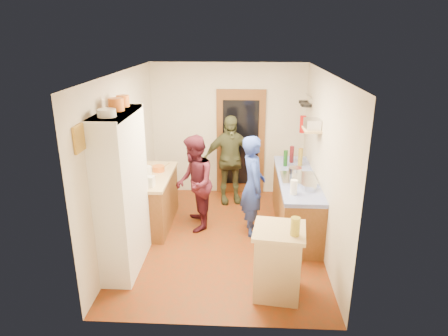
# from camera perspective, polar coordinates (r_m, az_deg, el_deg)

# --- Properties ---
(floor) EXTENTS (3.00, 4.00, 0.02)m
(floor) POSITION_cam_1_polar(r_m,az_deg,el_deg) (6.51, -0.21, -10.10)
(floor) COLOR maroon
(floor) RESTS_ON ground
(ceiling) EXTENTS (3.00, 4.00, 0.02)m
(ceiling) POSITION_cam_1_polar(r_m,az_deg,el_deg) (5.71, -0.24, 13.52)
(ceiling) COLOR silver
(ceiling) RESTS_ON ground
(wall_back) EXTENTS (3.00, 0.02, 2.60)m
(wall_back) POSITION_cam_1_polar(r_m,az_deg,el_deg) (7.91, 0.59, 5.48)
(wall_back) COLOR beige
(wall_back) RESTS_ON ground
(wall_front) EXTENTS (3.00, 0.02, 2.60)m
(wall_front) POSITION_cam_1_polar(r_m,az_deg,el_deg) (4.12, -1.80, -7.84)
(wall_front) COLOR beige
(wall_front) RESTS_ON ground
(wall_left) EXTENTS (0.02, 4.00, 2.60)m
(wall_left) POSITION_cam_1_polar(r_m,az_deg,el_deg) (6.24, -14.20, 1.12)
(wall_left) COLOR beige
(wall_left) RESTS_ON ground
(wall_right) EXTENTS (0.02, 4.00, 2.60)m
(wall_right) POSITION_cam_1_polar(r_m,az_deg,el_deg) (6.09, 14.11, 0.66)
(wall_right) COLOR beige
(wall_right) RESTS_ON ground
(door_frame) EXTENTS (0.95, 0.06, 2.10)m
(door_frame) POSITION_cam_1_polar(r_m,az_deg,el_deg) (7.93, 2.38, 3.63)
(door_frame) COLOR brown
(door_frame) RESTS_ON ground
(door_glass) EXTENTS (0.70, 0.02, 1.70)m
(door_glass) POSITION_cam_1_polar(r_m,az_deg,el_deg) (7.90, 2.38, 3.56)
(door_glass) COLOR black
(door_glass) RESTS_ON door_frame
(hutch_body) EXTENTS (0.40, 1.20, 2.20)m
(hutch_body) POSITION_cam_1_polar(r_m,az_deg,el_deg) (5.53, -14.29, -3.45)
(hutch_body) COLOR white
(hutch_body) RESTS_ON ground
(hutch_top_shelf) EXTENTS (0.40, 1.14, 0.04)m
(hutch_top_shelf) POSITION_cam_1_polar(r_m,az_deg,el_deg) (5.23, -15.26, 7.56)
(hutch_top_shelf) COLOR white
(hutch_top_shelf) RESTS_ON hutch_body
(plate_stack) EXTENTS (0.22, 0.22, 0.09)m
(plate_stack) POSITION_cam_1_polar(r_m,az_deg,el_deg) (4.92, -16.42, 7.55)
(plate_stack) COLOR white
(plate_stack) RESTS_ON hutch_top_shelf
(orange_pot_a) EXTENTS (0.20, 0.20, 0.16)m
(orange_pot_a) POSITION_cam_1_polar(r_m,az_deg,el_deg) (5.27, -15.15, 8.76)
(orange_pot_a) COLOR orange
(orange_pot_a) RESTS_ON hutch_top_shelf
(orange_pot_b) EXTENTS (0.17, 0.17, 0.15)m
(orange_pot_b) POSITION_cam_1_polar(r_m,az_deg,el_deg) (5.53, -14.26, 9.27)
(orange_pot_b) COLOR orange
(orange_pot_b) RESTS_ON hutch_top_shelf
(left_counter_base) EXTENTS (0.60, 1.40, 0.85)m
(left_counter_base) POSITION_cam_1_polar(r_m,az_deg,el_deg) (6.88, -10.07, -4.69)
(left_counter_base) COLOR brown
(left_counter_base) RESTS_ON ground
(left_counter_top) EXTENTS (0.64, 1.44, 0.05)m
(left_counter_top) POSITION_cam_1_polar(r_m,az_deg,el_deg) (6.71, -10.29, -1.17)
(left_counter_top) COLOR tan
(left_counter_top) RESTS_ON left_counter_base
(toaster) EXTENTS (0.23, 0.16, 0.16)m
(toaster) POSITION_cam_1_polar(r_m,az_deg,el_deg) (6.21, -10.92, -1.87)
(toaster) COLOR white
(toaster) RESTS_ON left_counter_top
(kettle) EXTENTS (0.19, 0.19, 0.19)m
(kettle) POSITION_cam_1_polar(r_m,az_deg,el_deg) (6.56, -11.04, -0.59)
(kettle) COLOR white
(kettle) RESTS_ON left_counter_top
(orange_bowl) EXTENTS (0.25, 0.25, 0.09)m
(orange_bowl) POSITION_cam_1_polar(r_m,az_deg,el_deg) (6.84, -9.33, -0.08)
(orange_bowl) COLOR orange
(orange_bowl) RESTS_ON left_counter_top
(chopping_board) EXTENTS (0.35, 0.30, 0.02)m
(chopping_board) POSITION_cam_1_polar(r_m,az_deg,el_deg) (7.18, -9.22, 0.57)
(chopping_board) COLOR tan
(chopping_board) RESTS_ON left_counter_top
(right_counter_base) EXTENTS (0.60, 2.20, 0.84)m
(right_counter_base) POSITION_cam_1_polar(r_m,az_deg,el_deg) (6.81, 10.19, -4.98)
(right_counter_base) COLOR brown
(right_counter_base) RESTS_ON ground
(right_counter_top) EXTENTS (0.62, 2.22, 0.06)m
(right_counter_top) POSITION_cam_1_polar(r_m,az_deg,el_deg) (6.64, 10.42, -1.43)
(right_counter_top) COLOR #192CB2
(right_counter_top) RESTS_ON right_counter_base
(hob) EXTENTS (0.55, 0.58, 0.04)m
(hob) POSITION_cam_1_polar(r_m,az_deg,el_deg) (6.50, 10.58, -1.44)
(hob) COLOR silver
(hob) RESTS_ON right_counter_top
(pot_on_hob) EXTENTS (0.21, 0.21, 0.14)m
(pot_on_hob) POSITION_cam_1_polar(r_m,az_deg,el_deg) (6.52, 10.13, -0.51)
(pot_on_hob) COLOR silver
(pot_on_hob) RESTS_ON hob
(bottle_a) EXTENTS (0.08, 0.08, 0.28)m
(bottle_a) POSITION_cam_1_polar(r_m,az_deg,el_deg) (7.07, 8.78, 1.39)
(bottle_a) COLOR #143F14
(bottle_a) RESTS_ON right_counter_top
(bottle_b) EXTENTS (0.08, 0.08, 0.30)m
(bottle_b) POSITION_cam_1_polar(r_m,az_deg,el_deg) (7.28, 9.65, 1.95)
(bottle_b) COLOR #591419
(bottle_b) RESTS_ON right_counter_top
(bottle_c) EXTENTS (0.08, 0.08, 0.31)m
(bottle_c) POSITION_cam_1_polar(r_m,az_deg,el_deg) (7.11, 10.86, 1.51)
(bottle_c) COLOR olive
(bottle_c) RESTS_ON right_counter_top
(paper_towel) EXTENTS (0.12, 0.12, 0.22)m
(paper_towel) POSITION_cam_1_polar(r_m,az_deg,el_deg) (5.88, 9.93, -2.72)
(paper_towel) COLOR white
(paper_towel) RESTS_ON right_counter_top
(mixing_bowl) EXTENTS (0.26, 0.26, 0.09)m
(mixing_bowl) POSITION_cam_1_polar(r_m,az_deg,el_deg) (6.11, 12.02, -2.66)
(mixing_bowl) COLOR silver
(mixing_bowl) RESTS_ON right_counter_top
(island_base) EXTENTS (0.62, 0.62, 0.86)m
(island_base) POSITION_cam_1_polar(r_m,az_deg,el_deg) (5.13, 7.70, -13.36)
(island_base) COLOR tan
(island_base) RESTS_ON ground
(island_top) EXTENTS (0.69, 0.69, 0.05)m
(island_top) POSITION_cam_1_polar(r_m,az_deg,el_deg) (4.90, 7.94, -8.86)
(island_top) COLOR tan
(island_top) RESTS_ON island_base
(cutting_board) EXTENTS (0.38, 0.32, 0.02)m
(cutting_board) POSITION_cam_1_polar(r_m,az_deg,el_deg) (4.94, 7.39, -8.45)
(cutting_board) COLOR white
(cutting_board) RESTS_ON island_top
(oil_jar) EXTENTS (0.12, 0.12, 0.22)m
(oil_jar) POSITION_cam_1_polar(r_m,az_deg,el_deg) (4.73, 10.14, -8.22)
(oil_jar) COLOR #AD9E2D
(oil_jar) RESTS_ON island_top
(pan_rail) EXTENTS (0.02, 0.65, 0.02)m
(pan_rail) POSITION_cam_1_polar(r_m,az_deg,el_deg) (7.37, 12.04, 10.00)
(pan_rail) COLOR silver
(pan_rail) RESTS_ON wall_right
(pan_hang_a) EXTENTS (0.18, 0.18, 0.05)m
(pan_hang_a) POSITION_cam_1_polar(r_m,az_deg,el_deg) (7.21, 11.69, 8.78)
(pan_hang_a) COLOR black
(pan_hang_a) RESTS_ON pan_rail
(pan_hang_b) EXTENTS (0.16, 0.16, 0.05)m
(pan_hang_b) POSITION_cam_1_polar(r_m,az_deg,el_deg) (7.41, 11.46, 8.91)
(pan_hang_b) COLOR black
(pan_hang_b) RESTS_ON pan_rail
(pan_hang_c) EXTENTS (0.17, 0.17, 0.05)m
(pan_hang_c) POSITION_cam_1_polar(r_m,az_deg,el_deg) (7.60, 11.26, 9.25)
(pan_hang_c) COLOR black
(pan_hang_c) RESTS_ON pan_rail
(wall_shelf) EXTENTS (0.26, 0.42, 0.03)m
(wall_shelf) POSITION_cam_1_polar(r_m,az_deg,el_deg) (6.38, 12.43, 5.38)
(wall_shelf) COLOR tan
(wall_shelf) RESTS_ON wall_right
(radio) EXTENTS (0.24, 0.31, 0.15)m
(radio) POSITION_cam_1_polar(r_m,az_deg,el_deg) (6.36, 12.49, 6.17)
(radio) COLOR silver
(radio) RESTS_ON wall_shelf
(ext_bracket) EXTENTS (0.06, 0.10, 0.04)m
(ext_bracket) POSITION_cam_1_polar(r_m,az_deg,el_deg) (7.66, 11.61, 5.78)
(ext_bracket) COLOR black
(ext_bracket) RESTS_ON wall_right
(fire_extinguisher) EXTENTS (0.11, 0.11, 0.32)m
(fire_extinguisher) POSITION_cam_1_polar(r_m,az_deg,el_deg) (7.64, 11.19, 6.15)
(fire_extinguisher) COLOR red
(fire_extinguisher) RESTS_ON wall_right
(picture_frame) EXTENTS (0.03, 0.25, 0.30)m
(picture_frame) POSITION_cam_1_polar(r_m,az_deg,el_deg) (4.63, -20.02, 3.98)
(picture_frame) COLOR gold
(picture_frame) RESTS_ON wall_left
(person_hob) EXTENTS (0.47, 0.65, 1.64)m
(person_hob) POSITION_cam_1_polar(r_m,az_deg,el_deg) (6.36, 4.48, -2.61)
(person_hob) COLOR #263C9C
(person_hob) RESTS_ON ground
(person_left) EXTENTS (0.72, 0.86, 1.59)m
(person_left) POSITION_cam_1_polar(r_m,az_deg,el_deg) (6.57, -4.01, -2.07)
(person_left) COLOR #421320
(person_left) RESTS_ON ground
(person_back) EXTENTS (1.07, 0.64, 1.70)m
(person_back) POSITION_cam_1_polar(r_m,az_deg,el_deg) (7.52, 0.89, 1.20)
(person_back) COLOR #393B23
(person_back) RESTS_ON ground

